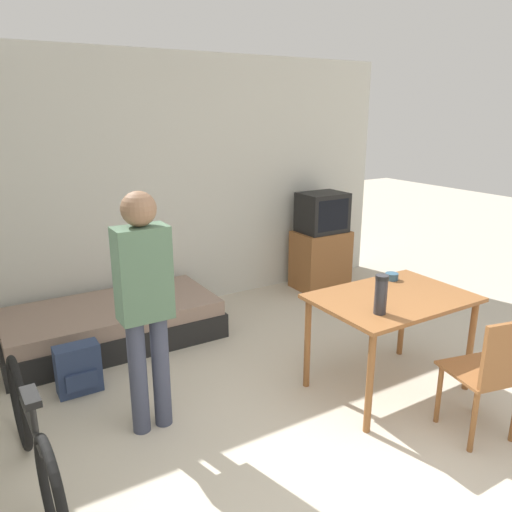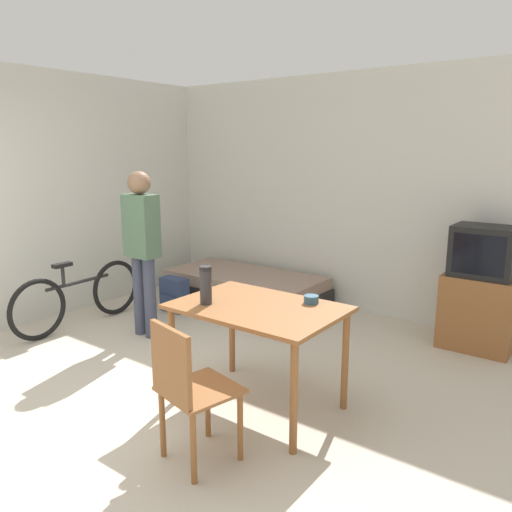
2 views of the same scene
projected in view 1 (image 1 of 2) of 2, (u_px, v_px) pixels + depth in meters
name	position (u px, v px, depth m)	size (l,w,h in m)	color
ground_plane	(406.00, 500.00, 2.83)	(20.00, 20.00, 0.00)	beige
wall_back	(167.00, 186.00, 5.27)	(5.56, 0.06, 2.70)	silver
daybed	(113.00, 324.00, 4.71)	(1.97, 0.95, 0.38)	black
tv	(321.00, 243.00, 6.08)	(0.64, 0.46, 1.18)	brown
dining_table	(392.00, 308.00, 3.79)	(1.17, 0.81, 0.78)	brown
wooden_chair	(492.00, 371.00, 3.22)	(0.50, 0.50, 0.89)	brown
bicycle	(33.00, 442.00, 2.82)	(0.11, 1.60, 0.72)	black
person_standing	(145.00, 297.00, 3.22)	(0.34, 0.22, 1.66)	#3D4256
thermos_flask	(381.00, 293.00, 3.41)	(0.09, 0.09, 0.28)	#2D2D33
mate_bowl	(392.00, 276.00, 4.12)	(0.11, 0.11, 0.06)	#335670
backpack	(78.00, 369.00, 3.86)	(0.33, 0.20, 0.40)	navy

